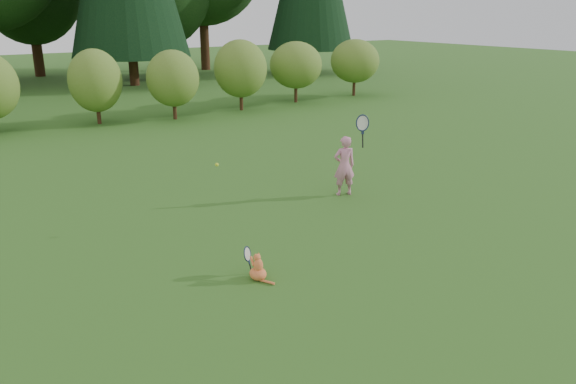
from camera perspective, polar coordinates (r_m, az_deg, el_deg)
ground at (r=9.85m, az=1.66°, el=-5.28°), size 100.00×100.00×0.00m
shrub_row at (r=21.15m, az=-19.68°, el=10.24°), size 28.00×3.00×2.80m
child at (r=12.27m, az=5.80°, el=2.82°), size 0.77×0.49×1.98m
cat at (r=8.55m, az=-3.13°, el=-7.47°), size 0.29×0.59×0.58m
tennis_ball at (r=10.44m, az=-7.24°, el=2.77°), size 0.07×0.07×0.07m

